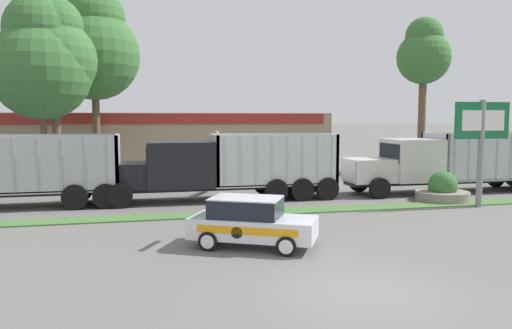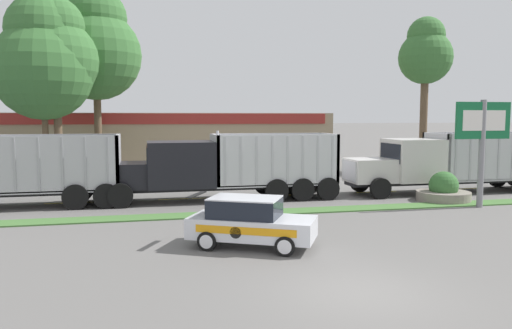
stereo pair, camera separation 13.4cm
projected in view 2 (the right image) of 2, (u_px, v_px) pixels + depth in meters
ground_plane at (359, 292)px, 11.91m from camera, size 600.00×600.00×0.00m
grass_verge at (262, 212)px, 21.69m from camera, size 120.00×1.23×0.06m
centre_line_3 at (71, 203)px, 24.32m from camera, size 2.40×0.14×0.01m
centre_line_4 at (182, 199)px, 25.50m from camera, size 2.40×0.14×0.01m
centre_line_5 at (284, 195)px, 26.68m from camera, size 2.40×0.14×0.01m
centre_line_6 at (377, 192)px, 27.86m from camera, size 2.40×0.14×0.01m
centre_line_7 at (462, 189)px, 29.04m from camera, size 2.40×0.14×0.01m
dump_truck_lead at (433, 165)px, 27.31m from camera, size 11.94×2.80×3.39m
dump_truck_far_right at (202, 169)px, 24.80m from camera, size 11.98×2.84×3.52m
rally_car at (250, 222)px, 16.03m from camera, size 4.35×3.37×1.64m
store_sign_post at (483, 132)px, 22.81m from camera, size 2.75×0.28×4.96m
stone_planter at (443, 191)px, 24.78m from camera, size 2.61×2.61×1.49m
store_building_backdrop at (148, 139)px, 43.64m from camera, size 29.70×12.10×4.48m
tree_behind_left at (43, 60)px, 30.91m from camera, size 6.17×6.17×11.68m
tree_behind_centre at (426, 54)px, 37.60m from camera, size 4.02×4.02×11.67m
tree_behind_right at (96, 46)px, 35.04m from camera, size 6.33×6.33×13.25m
tree_behind_far_right at (55, 53)px, 31.16m from camera, size 5.26×5.26×11.63m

